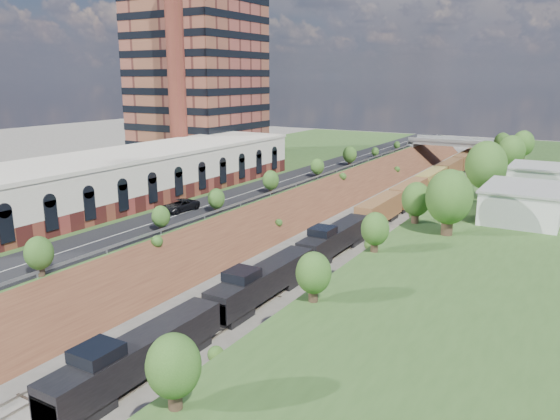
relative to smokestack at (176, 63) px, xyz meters
The scene contains 18 objects.
ground 71.11m from the smokestack, 57.26° to the right, with size 400.00×400.00×0.00m, color #6B665B.
platform_left 23.05m from the smokestack, 53.13° to the left, with size 44.00×180.00×5.00m, color #375824.
embankment_left 35.58m from the smokestack, ahead, with size 7.07×180.00×7.07m, color brown.
embankment_right 53.39m from the smokestack, ahead, with size 7.07×180.00×7.07m, color brown.
rail_left_track 41.86m from the smokestack, ahead, with size 1.58×180.00×0.18m, color gray.
rail_right_track 46.11m from the smokestack, ahead, with size 1.58×180.00×0.18m, color gray.
road 28.88m from the smokestack, 11.04° to the left, with size 8.00×180.00×0.10m, color black.
guardrail 31.59m from the smokestack, ahead, with size 0.10×171.00×0.70m.
commercial_building 25.69m from the smokestack, 66.04° to the right, with size 14.30×62.30×7.00m.
highrise_tower 19.55m from the smokestack, 116.57° to the left, with size 22.00×22.00×53.90m.
smokestack is the anchor object (origin of this frame).
overpass 77.82m from the smokestack, 61.39° to the left, with size 24.50×8.30×7.40m.
white_building_near 62.29m from the smokestack, ahead, with size 9.00×12.00×4.00m, color silver.
white_building_far 64.31m from the smokestack, 16.97° to the left, with size 8.00×10.00×3.60m, color silver.
tree_right_large 57.52m from the smokestack, 16.80° to the right, with size 5.25×5.25×7.61m.
tree_left_crest 46.95m from the smokestack, 56.09° to the right, with size 2.45×2.45×3.55m.
freight_train 50.45m from the smokestack, 31.23° to the left, with size 2.80×158.23×4.55m.
suv 35.64m from the smokestack, 49.81° to the right, with size 2.61×5.67×1.58m, color black.
Camera 1 is at (30.80, -21.53, 22.62)m, focal length 35.00 mm.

